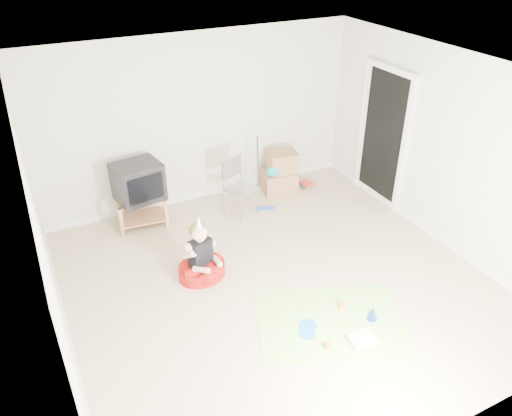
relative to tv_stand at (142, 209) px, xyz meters
name	(u,v)px	position (x,y,z in m)	size (l,w,h in m)	color
ground	(277,282)	(1.13, -2.08, -0.26)	(5.00, 5.00, 0.00)	tan
doorway_recess	(384,138)	(3.61, -0.88, 0.76)	(0.02, 0.90, 2.05)	black
tv_stand	(142,209)	(0.00, 0.00, 0.00)	(0.74, 0.51, 0.44)	#A26B49
crt_tv	(138,182)	(0.00, 0.00, 0.45)	(0.64, 0.53, 0.55)	black
folding_chair	(241,188)	(1.43, -0.37, 0.18)	(0.53, 0.52, 0.92)	#999A9F
cardboard_boxes	(280,173)	(2.31, 0.00, 0.06)	(0.62, 0.51, 0.68)	#976A49
floor_mop	(267,195)	(1.84, -0.43, 0.00)	(0.29, 0.35, 1.11)	blue
book_pile	(307,184)	(2.80, -0.06, -0.23)	(0.22, 0.27, 0.06)	#22683C
seated_woman	(201,263)	(0.34, -1.53, -0.07)	(0.78, 0.78, 0.89)	maroon
party_mat	(331,322)	(1.33, -2.97, -0.26)	(1.65, 1.20, 0.01)	#EE3277
birthday_cake	(363,340)	(1.46, -3.39, -0.22)	(0.30, 0.26, 0.14)	white
blue_plate_near	(308,326)	(1.07, -2.92, -0.25)	(0.21, 0.21, 0.01)	blue
blue_plate_far	(307,333)	(0.99, -3.01, -0.25)	(0.19, 0.19, 0.01)	blue
orange_cup_near	(342,306)	(1.57, -2.85, -0.22)	(0.07, 0.07, 0.08)	orange
orange_cup_far	(328,345)	(1.08, -3.28, -0.22)	(0.06, 0.06, 0.07)	orange
blue_party_hat	(373,313)	(1.78, -3.14, -0.17)	(0.12, 0.12, 0.18)	#16379F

